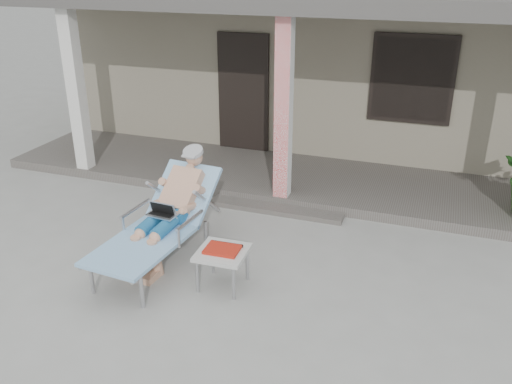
% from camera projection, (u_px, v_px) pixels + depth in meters
% --- Properties ---
extents(ground, '(60.00, 60.00, 0.00)m').
position_uv_depth(ground, '(229.00, 275.00, 6.40)').
color(ground, '#9E9E99').
rests_on(ground, ground).
extents(house, '(10.40, 5.40, 3.30)m').
position_uv_depth(house, '(344.00, 49.00, 11.34)').
color(house, gray).
rests_on(house, ground).
extents(porch_deck, '(10.00, 2.00, 0.15)m').
position_uv_depth(porch_deck, '(297.00, 179.00, 8.96)').
color(porch_deck, '#605B56').
rests_on(porch_deck, ground).
extents(porch_overhang, '(10.00, 2.30, 2.85)m').
position_uv_depth(porch_overhang, '(301.00, 7.00, 7.83)').
color(porch_overhang, silver).
rests_on(porch_overhang, porch_deck).
extents(porch_step, '(2.00, 0.30, 0.07)m').
position_uv_depth(porch_step, '(276.00, 209.00, 7.99)').
color(porch_step, '#605B56').
rests_on(porch_step, ground).
extents(lounger, '(0.94, 2.10, 1.33)m').
position_uv_depth(lounger, '(164.00, 197.00, 6.46)').
color(lounger, '#B7B7BC').
rests_on(lounger, ground).
extents(side_table, '(0.56, 0.56, 0.49)m').
position_uv_depth(side_table, '(222.00, 254.00, 6.05)').
color(side_table, beige).
rests_on(side_table, ground).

